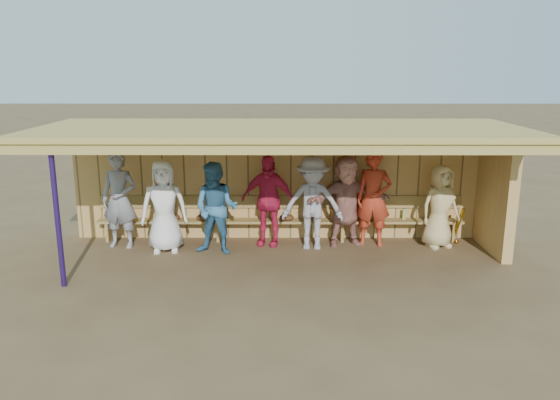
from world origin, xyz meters
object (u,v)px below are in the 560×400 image
at_px(player_f, 346,201).
at_px(player_h, 440,206).
at_px(player_d, 268,200).
at_px(player_c, 216,209).
at_px(player_g, 373,198).
at_px(bench, 280,216).
at_px(player_a, 119,200).
at_px(player_e, 313,203).
at_px(player_b, 164,206).

xyz_separation_m(player_f, player_h, (1.87, -0.13, -0.08)).
bearing_deg(player_h, player_d, 158.50).
relative_size(player_c, player_g, 0.93).
distance_m(player_c, bench, 1.55).
bearing_deg(player_h, player_a, 160.91).
relative_size(player_c, player_d, 0.97).
xyz_separation_m(player_d, player_g, (2.14, 0.00, 0.04)).
height_order(player_f, player_g, player_g).
relative_size(player_d, player_e, 0.99).
bearing_deg(player_c, player_g, 23.42).
bearing_deg(player_e, player_g, 14.98).
bearing_deg(player_g, player_b, -165.58).
distance_m(player_a, player_b, 0.97).
distance_m(player_b, player_g, 4.17).
xyz_separation_m(player_c, player_h, (4.43, 0.43, -0.06)).
distance_m(player_e, player_f, 0.73).
relative_size(player_a, player_d, 1.05).
distance_m(player_c, player_f, 2.62).
bearing_deg(bench, player_d, -129.47).
distance_m(player_a, player_e, 3.85).
distance_m(player_b, player_c, 1.05).
bearing_deg(player_g, player_f, -171.20).
bearing_deg(player_e, player_h, 6.52).
height_order(player_e, player_f, player_e).
distance_m(player_c, player_e, 1.90).
bearing_deg(player_e, player_f, 23.13).
distance_m(player_d, player_g, 2.14).
height_order(player_b, player_f, player_f).
bearing_deg(player_b, player_d, 4.01).
xyz_separation_m(player_d, bench, (0.25, 0.31, -0.40)).
bearing_deg(player_e, player_b, -172.56).
xyz_separation_m(player_d, player_f, (1.59, 0.00, -0.00)).
relative_size(player_d, bench, 0.24).
xyz_separation_m(player_b, player_c, (1.04, -0.16, -0.01)).
bearing_deg(player_f, player_e, -173.50).
distance_m(player_h, bench, 3.25).
height_order(player_a, player_b, player_a).
height_order(player_d, player_g, player_g).
bearing_deg(player_g, player_d, -171.20).
distance_m(player_a, player_d, 2.95).
relative_size(player_e, player_g, 0.96).
relative_size(player_b, player_g, 0.94).
height_order(player_a, player_h, player_a).
bearing_deg(player_f, player_d, 167.47).
height_order(player_c, bench, player_c).
bearing_deg(player_g, player_e, -160.32).
distance_m(player_a, bench, 3.27).
bearing_deg(player_d, player_a, -163.61).
distance_m(player_c, player_g, 3.16).
bearing_deg(bench, player_e, -40.25).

